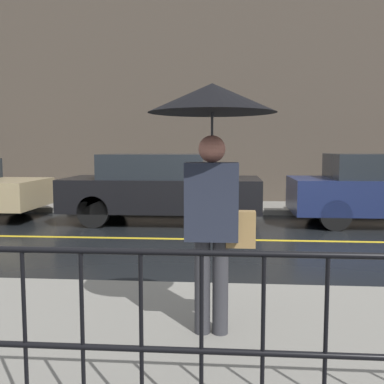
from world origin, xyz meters
name	(u,v)px	position (x,y,z in m)	size (l,w,h in m)	color
ground_plane	(265,240)	(0.00, 0.00, 0.00)	(80.00, 80.00, 0.00)	black
sidewalk_near	(312,347)	(0.00, -4.57, 0.07)	(28.00, 2.96, 0.13)	gray
sidewalk_far	(253,208)	(0.00, 4.03, 0.07)	(28.00, 1.88, 0.13)	gray
lane_marking	(265,240)	(0.00, 0.00, 0.00)	(25.20, 0.12, 0.01)	gold
building_storefront	(252,88)	(0.00, 5.12, 3.39)	(28.00, 0.30, 6.78)	#4C4238
railing_foreground	(358,323)	(0.00, -5.80, 0.77)	(12.00, 0.04, 1.02)	black
pedestrian	(213,137)	(-0.82, -4.50, 1.78)	(1.04, 1.04, 2.08)	#333338
car_black	(161,187)	(-2.21, 1.91, 0.79)	(4.37, 1.92, 1.55)	black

